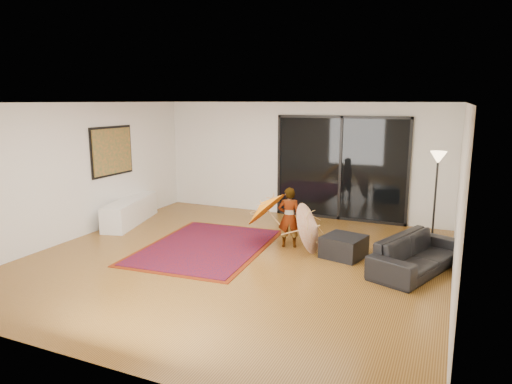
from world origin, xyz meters
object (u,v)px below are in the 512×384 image
Objects in this scene: media_console at (130,211)px; ottoman at (344,246)px; child at (289,217)px; sofa at (417,254)px.

ottoman is (4.96, -0.32, -0.09)m from media_console.
child is at bearing 172.08° from ottoman.
child is at bearing -17.57° from media_console.
sofa is at bearing -8.60° from ottoman.
ottoman is at bearing 153.45° from child.
ottoman is at bearing -18.76° from media_console.
sofa is 1.26m from ottoman.
media_console is 3.88m from child.
media_console is at bearing -21.16° from child.
child is (-1.09, 0.15, 0.38)m from ottoman.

